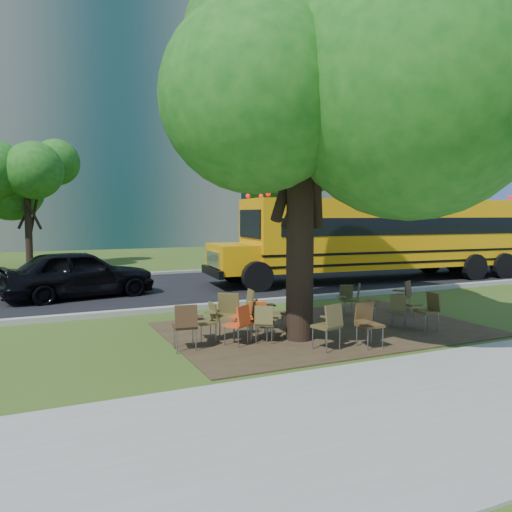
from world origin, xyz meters
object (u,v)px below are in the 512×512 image
chair_11 (295,310)px  black_car (79,274)px  chair_12 (364,300)px  chair_3 (257,317)px  chair_7 (400,307)px  school_bus (386,234)px  chair_6 (428,307)px  main_tree (301,61)px  chair_4 (329,322)px  chair_9 (226,312)px  chair_5 (367,320)px  chair_8 (208,318)px  chair_14 (259,316)px  chair_0 (187,322)px  chair_15 (347,297)px  chair_10 (256,305)px  chair_2 (239,321)px  chair_13 (403,293)px  chair_1 (266,320)px

chair_11 → black_car: 7.75m
chair_12 → chair_3: bearing=-46.3°
chair_3 → chair_11: size_ratio=0.99×
chair_7 → school_bus: bearing=98.7°
school_bus → chair_6: school_bus is taller
main_tree → chair_6: (2.99, -0.50, -5.08)m
main_tree → chair_12: bearing=17.3°
chair_4 → chair_9: bearing=118.1°
chair_5 → chair_6: (2.11, 0.60, -0.01)m
chair_3 → chair_11: chair_11 is taller
chair_6 → chair_12: chair_12 is taller
chair_8 → chair_14: chair_14 is taller
chair_0 → chair_15: bearing=26.7°
chair_6 → chair_11: 2.97m
chair_8 → chair_9: chair_9 is taller
chair_6 → chair_10: chair_10 is taller
school_bus → chair_0: school_bus is taller
chair_0 → chair_10: size_ratio=0.99×
chair_2 → chair_9: size_ratio=0.85×
chair_13 → chair_8: bearing=156.6°
chair_2 → chair_5: (2.20, -1.18, 0.04)m
main_tree → chair_1: size_ratio=11.54×
chair_3 → chair_10: (0.39, 0.87, 0.07)m
school_bus → chair_2: (-9.10, -6.75, -1.31)m
school_bus → chair_7: size_ratio=16.88×
chair_7 → chair_3: bearing=-138.2°
school_bus → chair_10: 10.07m
chair_1 → chair_15: 3.62m
school_bus → black_car: size_ratio=2.90×
school_bus → chair_8: size_ratio=16.15×
chair_7 → chair_4: bearing=-112.4°
main_tree → chair_6: main_tree is taller
chair_2 → chair_7: (3.98, -0.03, -0.03)m
black_car → chair_14: bearing=-168.2°
chair_5 → chair_8: size_ratio=1.11×
chair_7 → chair_12: 0.82m
chair_8 → black_car: size_ratio=0.18×
chair_11 → chair_9: bearing=165.2°
chair_9 → chair_15: 3.94m
chair_14 → chair_6: bearing=116.2°
chair_3 → chair_6: size_ratio=0.93×
chair_12 → chair_6: bearing=73.4°
chair_2 → chair_12: 3.49m
chair_13 → chair_15: size_ratio=1.13×
main_tree → chair_9: (-1.38, 0.64, -5.02)m
chair_11 → chair_12: 1.90m
chair_3 → chair_13: chair_13 is taller
chair_8 → black_car: 6.92m
chair_11 → chair_4: bearing=-107.6°
main_tree → chair_3: (-0.84, 0.29, -5.12)m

